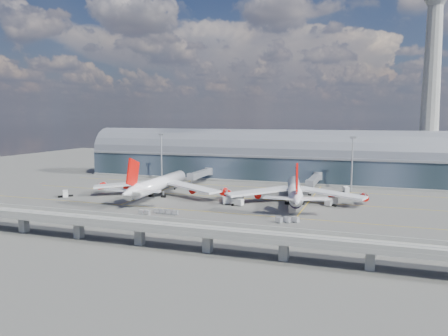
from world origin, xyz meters
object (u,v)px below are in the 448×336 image
(service_truck_2, at_px, (233,200))
(cargo_train_1, at_px, (166,212))
(airliner_right, at_px, (295,191))
(service_truck_3, at_px, (331,201))
(service_truck_5, at_px, (299,189))
(cargo_train_0, at_px, (144,212))
(service_truck_0, at_px, (65,194))
(cargo_train_2, at_px, (287,220))
(service_truck_4, at_px, (346,190))
(floodlight_mast_right, at_px, (352,162))
(control_tower, at_px, (431,83))
(airliner_left, at_px, (158,184))
(service_truck_1, at_px, (237,202))
(floodlight_mast_left, at_px, (161,156))

(service_truck_2, bearing_deg, cargo_train_1, 115.51)
(airliner_right, height_order, service_truck_3, airliner_right)
(service_truck_5, distance_m, cargo_train_0, 79.62)
(service_truck_0, bearing_deg, service_truck_2, -32.64)
(cargo_train_0, xyz_separation_m, cargo_train_2, (50.81, 4.85, 0.16))
(service_truck_0, distance_m, service_truck_2, 74.62)
(service_truck_0, distance_m, service_truck_4, 126.33)
(floodlight_mast_right, xyz_separation_m, service_truck_5, (-22.79, -10.87, -12.32))
(service_truck_4, height_order, cargo_train_2, service_truck_4)
(service_truck_3, bearing_deg, service_truck_4, 106.29)
(airliner_right, bearing_deg, service_truck_2, -169.79)
(control_tower, xyz_separation_m, service_truck_4, (-36.93, -33.98, -50.27))
(service_truck_5, xyz_separation_m, cargo_train_0, (-44.58, -65.97, -0.53))
(service_truck_2, distance_m, service_truck_5, 42.71)
(airliner_right, distance_m, service_truck_4, 38.05)
(service_truck_5, bearing_deg, airliner_left, 174.91)
(service_truck_3, bearing_deg, airliner_left, -153.21)
(airliner_right, distance_m, cargo_train_0, 60.63)
(control_tower, distance_m, service_truck_1, 120.19)
(floodlight_mast_right, relative_size, service_truck_3, 3.62)
(service_truck_1, height_order, service_truck_3, service_truck_3)
(airliner_right, bearing_deg, service_truck_1, -161.99)
(airliner_right, height_order, service_truck_4, airliner_right)
(airliner_left, bearing_deg, service_truck_3, 0.32)
(control_tower, xyz_separation_m, service_truck_5, (-57.79, -38.87, -50.32))
(service_truck_3, relative_size, service_truck_4, 1.39)
(cargo_train_1, bearing_deg, floodlight_mast_left, 21.88)
(floodlight_mast_left, height_order, service_truck_5, floodlight_mast_left)
(service_truck_0, relative_size, cargo_train_1, 0.64)
(service_truck_4, bearing_deg, service_truck_0, -173.06)
(floodlight_mast_left, height_order, floodlight_mast_right, same)
(service_truck_2, xyz_separation_m, service_truck_5, (20.26, 37.60, -0.26))
(airliner_right, height_order, cargo_train_1, airliner_right)
(service_truck_0, relative_size, cargo_train_2, 0.78)
(service_truck_2, height_order, service_truck_4, service_truck_2)
(floodlight_mast_right, bearing_deg, service_truck_1, -128.50)
(airliner_right, xyz_separation_m, service_truck_2, (-23.11, -9.17, -3.41))
(airliner_right, bearing_deg, floodlight_mast_right, 51.64)
(floodlight_mast_left, relative_size, cargo_train_2, 3.16)
(floodlight_mast_right, xyz_separation_m, service_truck_4, (-1.93, -5.98, -12.26))
(floodlight_mast_left, height_order, cargo_train_0, floodlight_mast_left)
(cargo_train_2, bearing_deg, airliner_right, 30.08)
(airliner_left, relative_size, service_truck_1, 12.57)
(service_truck_0, xyz_separation_m, service_truck_5, (94.28, 47.07, -0.07))
(service_truck_5, distance_m, cargo_train_1, 73.01)
(cargo_train_1, bearing_deg, floodlight_mast_right, -45.87)
(service_truck_0, distance_m, cargo_train_1, 58.81)
(airliner_left, distance_m, service_truck_5, 65.25)
(service_truck_2, bearing_deg, service_truck_4, -73.87)
(floodlight_mast_left, distance_m, service_truck_4, 99.01)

